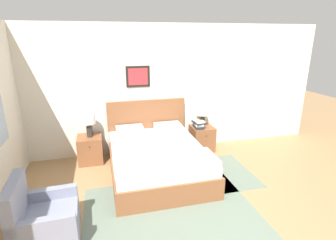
% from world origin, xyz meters
% --- Properties ---
extents(wall_back, '(7.40, 0.09, 2.60)m').
position_xyz_m(wall_back, '(-0.00, 2.94, 1.30)').
color(wall_back, silver).
rests_on(wall_back, ground_plane).
extents(area_rug_main, '(2.37, 1.75, 0.01)m').
position_xyz_m(area_rug_main, '(-0.22, 0.74, 0.00)').
color(area_rug_main, slate).
rests_on(area_rug_main, ground_plane).
extents(area_rug_bedside, '(0.97, 1.26, 0.01)m').
position_xyz_m(area_rug_bedside, '(0.98, 1.58, 0.00)').
color(area_rug_bedside, slate).
rests_on(area_rug_bedside, ground_plane).
extents(bed, '(1.59, 2.05, 1.12)m').
position_xyz_m(bed, '(-0.17, 1.85, 0.29)').
color(bed, brown).
rests_on(bed, ground_plane).
extents(armchair, '(0.72, 0.74, 0.84)m').
position_xyz_m(armchair, '(-1.80, 0.57, 0.28)').
color(armchair, gray).
rests_on(armchair, ground_plane).
extents(nightstand_near_window, '(0.46, 0.48, 0.52)m').
position_xyz_m(nightstand_near_window, '(-1.33, 2.63, 0.26)').
color(nightstand_near_window, brown).
rests_on(nightstand_near_window, ground_plane).
extents(nightstand_by_door, '(0.46, 0.48, 0.52)m').
position_xyz_m(nightstand_by_door, '(0.98, 2.63, 0.26)').
color(nightstand_by_door, brown).
rests_on(nightstand_by_door, ground_plane).
extents(table_lamp_near_window, '(0.25, 0.25, 0.45)m').
position_xyz_m(table_lamp_near_window, '(-1.31, 2.64, 0.83)').
color(table_lamp_near_window, '#2D2823').
rests_on(table_lamp_near_window, nightstand_near_window).
extents(table_lamp_by_door, '(0.25, 0.25, 0.45)m').
position_xyz_m(table_lamp_by_door, '(0.97, 2.64, 0.83)').
color(table_lamp_by_door, '#2D2823').
rests_on(table_lamp_by_door, nightstand_by_door).
extents(book_thick_bottom, '(0.16, 0.27, 0.04)m').
position_xyz_m(book_thick_bottom, '(0.88, 2.58, 0.54)').
color(book_thick_bottom, '#232328').
rests_on(book_thick_bottom, nightstand_by_door).
extents(book_hardcover_middle, '(0.19, 0.24, 0.02)m').
position_xyz_m(book_hardcover_middle, '(0.88, 2.58, 0.58)').
color(book_hardcover_middle, '#335693').
rests_on(book_hardcover_middle, book_thick_bottom).
extents(book_novel_upper, '(0.20, 0.27, 0.04)m').
position_xyz_m(book_novel_upper, '(0.88, 2.58, 0.61)').
color(book_novel_upper, beige).
rests_on(book_novel_upper, book_hardcover_middle).
extents(book_slim_near_top, '(0.24, 0.29, 0.03)m').
position_xyz_m(book_slim_near_top, '(0.88, 2.58, 0.64)').
color(book_slim_near_top, '#232328').
rests_on(book_slim_near_top, book_novel_upper).
extents(book_paperback_top, '(0.20, 0.28, 0.03)m').
position_xyz_m(book_paperback_top, '(0.88, 2.58, 0.67)').
color(book_paperback_top, silver).
rests_on(book_paperback_top, book_slim_near_top).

